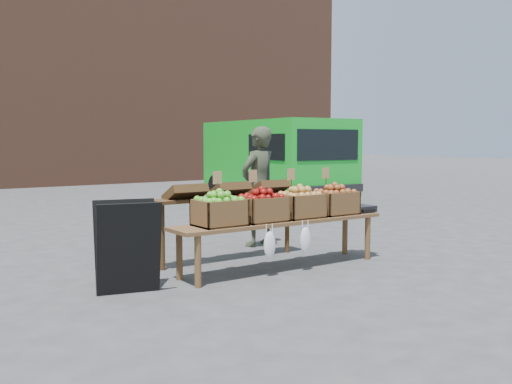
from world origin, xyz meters
TOP-DOWN VIEW (x-y plane):
  - ground at (0.00, 0.00)m, footprint 80.00×80.00m
  - brick_building at (0.00, 15.00)m, footprint 24.00×4.00m
  - delivery_van at (2.97, 5.01)m, footprint 2.32×4.44m
  - vendor at (-0.44, 0.86)m, footprint 0.68×0.53m
  - chalkboard_sign at (-2.92, -0.46)m, footprint 0.66×0.47m
  - back_table at (-1.32, 0.24)m, footprint 2.10×0.44m
  - display_bench at (-1.07, -0.48)m, footprint 2.70×0.56m
  - crate_golden_apples at (-1.90, -0.48)m, footprint 0.50×0.40m
  - crate_russet_pears at (-1.35, -0.48)m, footprint 0.50×0.40m
  - crate_red_apples at (-0.80, -0.48)m, footprint 0.50×0.40m
  - crate_green_apples at (-0.25, -0.48)m, footprint 0.50×0.40m
  - weighing_scale at (0.18, -0.48)m, footprint 0.34×0.30m

SIDE VIEW (x-z plane):
  - ground at x=0.00m, z-range 0.00..0.00m
  - display_bench at x=-1.07m, z-range 0.00..0.57m
  - chalkboard_sign at x=-2.92m, z-range 0.00..0.91m
  - back_table at x=-1.32m, z-range 0.00..1.04m
  - weighing_scale at x=0.18m, z-range 0.57..0.65m
  - crate_golden_apples at x=-1.90m, z-range 0.57..0.85m
  - crate_russet_pears at x=-1.35m, z-range 0.57..0.85m
  - crate_red_apples at x=-0.80m, z-range 0.57..0.85m
  - crate_green_apples at x=-0.25m, z-range 0.57..0.85m
  - vendor at x=-0.44m, z-range 0.00..1.67m
  - delivery_van at x=2.97m, z-range 0.00..1.92m
  - brick_building at x=0.00m, z-range 0.00..10.00m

